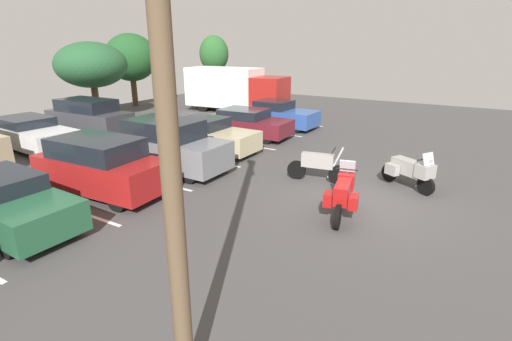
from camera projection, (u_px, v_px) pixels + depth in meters
name	position (u px, v px, depth m)	size (l,w,h in m)	color
ground	(362.00, 204.00, 11.57)	(44.00, 44.00, 0.10)	#423F3F
motorcycle_touring	(343.00, 193.00, 10.50)	(2.22, 0.97, 1.44)	black
motorcycle_second	(410.00, 170.00, 12.47)	(1.36, 1.88, 1.38)	black
motorcycle_third	(318.00, 165.00, 13.13)	(0.63, 2.13, 1.32)	black
parking_stripes	(140.00, 178.00, 13.61)	(23.53, 4.83, 0.01)	silver
car_green	(3.00, 202.00, 9.85)	(1.93, 4.85, 1.42)	#235638
car_red	(101.00, 166.00, 12.05)	(2.09, 4.45, 1.80)	maroon
car_grey	(170.00, 146.00, 14.30)	(1.92, 4.50, 1.90)	slate
car_champagne	(210.00, 136.00, 16.81)	(1.86, 4.29, 1.48)	#C1B289
car_maroon	(246.00, 123.00, 19.43)	(2.12, 4.70, 1.42)	maroon
car_blue	(278.00, 115.00, 21.64)	(2.03, 4.37, 1.50)	#2D519E
car_far_white	(31.00, 133.00, 17.15)	(2.24, 4.91, 1.43)	white
car_far_charcoal	(89.00, 118.00, 19.35)	(1.96, 4.64, 1.92)	#38383D
box_truck	(235.00, 89.00, 26.32)	(2.84, 7.27, 2.97)	#A51E19
utility_pole	(163.00, 69.00, 3.95)	(1.53, 1.16, 8.39)	brown
tree_left	(131.00, 58.00, 28.13)	(3.76, 3.76, 5.29)	#4C3823
tree_center	(91.00, 65.00, 23.37)	(4.30, 4.30, 4.70)	#4C3823
tree_rear	(214.00, 54.00, 34.12)	(2.62, 2.62, 5.24)	#4C3823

